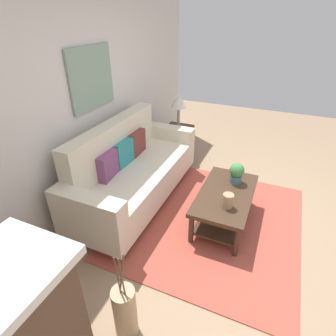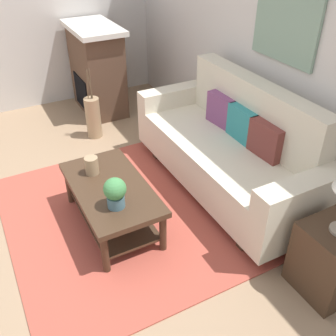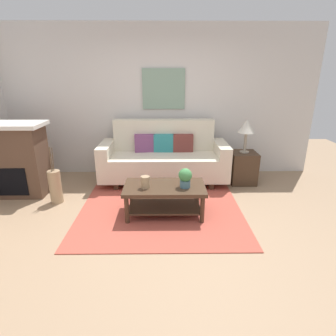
{
  "view_description": "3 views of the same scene",
  "coord_description": "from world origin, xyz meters",
  "px_view_note": "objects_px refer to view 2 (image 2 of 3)",
  "views": [
    {
      "loc": [
        -2.6,
        -0.06,
        2.27
      ],
      "look_at": [
        0.14,
        1.14,
        0.54
      ],
      "focal_mm": 29.06,
      "sensor_mm": 36.0,
      "label": 1
    },
    {
      "loc": [
        2.6,
        -0.44,
        2.39
      ],
      "look_at": [
        0.14,
        0.87,
        0.5
      ],
      "focal_mm": 41.18,
      "sensor_mm": 36.0,
      "label": 2
    },
    {
      "loc": [
        0.06,
        -3.07,
        1.89
      ],
      "look_at": [
        0.11,
        0.96,
        0.47
      ],
      "focal_mm": 29.33,
      "sensor_mm": 36.0,
      "label": 3
    }
  ],
  "objects_px": {
    "fireplace": "(97,69)",
    "throw_pillow_plum": "(222,110)",
    "couch": "(229,150)",
    "throw_pillow_maroon": "(266,140)",
    "coffee_table": "(111,197)",
    "tabletop_vase": "(92,166)",
    "framed_painting": "(286,20)",
    "potted_plant_tabletop": "(115,192)",
    "throw_pillow_teal": "(243,124)",
    "side_table": "(331,259)",
    "floor_vase": "(93,118)"
  },
  "relations": [
    {
      "from": "fireplace",
      "to": "throw_pillow_plum",
      "type": "bearing_deg",
      "value": 17.92
    },
    {
      "from": "couch",
      "to": "throw_pillow_maroon",
      "type": "height_order",
      "value": "couch"
    },
    {
      "from": "fireplace",
      "to": "coffee_table",
      "type": "bearing_deg",
      "value": -17.0
    },
    {
      "from": "throw_pillow_plum",
      "to": "tabletop_vase",
      "type": "distance_m",
      "value": 1.45
    },
    {
      "from": "framed_painting",
      "to": "throw_pillow_maroon",
      "type": "bearing_deg",
      "value": -44.77
    },
    {
      "from": "throw_pillow_maroon",
      "to": "potted_plant_tabletop",
      "type": "height_order",
      "value": "throw_pillow_maroon"
    },
    {
      "from": "throw_pillow_teal",
      "to": "side_table",
      "type": "height_order",
      "value": "throw_pillow_teal"
    },
    {
      "from": "coffee_table",
      "to": "couch",
      "type": "bearing_deg",
      "value": 90.56
    },
    {
      "from": "side_table",
      "to": "framed_painting",
      "type": "height_order",
      "value": "framed_painting"
    },
    {
      "from": "side_table",
      "to": "framed_painting",
      "type": "distance_m",
      "value": 2.0
    },
    {
      "from": "couch",
      "to": "throw_pillow_teal",
      "type": "relative_size",
      "value": 6.14
    },
    {
      "from": "floor_vase",
      "to": "potted_plant_tabletop",
      "type": "bearing_deg",
      "value": -12.92
    },
    {
      "from": "potted_plant_tabletop",
      "to": "fireplace",
      "type": "distance_m",
      "value": 2.75
    },
    {
      "from": "throw_pillow_teal",
      "to": "coffee_table",
      "type": "xyz_separation_m",
      "value": [
        0.01,
        -1.37,
        -0.37
      ]
    },
    {
      "from": "floor_vase",
      "to": "tabletop_vase",
      "type": "bearing_deg",
      "value": -18.24
    },
    {
      "from": "throw_pillow_maroon",
      "to": "floor_vase",
      "type": "relative_size",
      "value": 0.71
    },
    {
      "from": "framed_painting",
      "to": "throw_pillow_teal",
      "type": "bearing_deg",
      "value": -90.0
    },
    {
      "from": "throw_pillow_maroon",
      "to": "tabletop_vase",
      "type": "relative_size",
      "value": 2.22
    },
    {
      "from": "couch",
      "to": "floor_vase",
      "type": "height_order",
      "value": "couch"
    },
    {
      "from": "side_table",
      "to": "framed_painting",
      "type": "xyz_separation_m",
      "value": [
        -1.4,
        0.55,
        1.32
      ]
    },
    {
      "from": "throw_pillow_plum",
      "to": "throw_pillow_maroon",
      "type": "height_order",
      "value": "same"
    },
    {
      "from": "couch",
      "to": "framed_painting",
      "type": "bearing_deg",
      "value": 90.0
    },
    {
      "from": "throw_pillow_plum",
      "to": "throw_pillow_teal",
      "type": "xyz_separation_m",
      "value": [
        0.34,
        0.0,
        0.0
      ]
    },
    {
      "from": "side_table",
      "to": "floor_vase",
      "type": "bearing_deg",
      "value": -165.76
    },
    {
      "from": "throw_pillow_maroon",
      "to": "side_table",
      "type": "bearing_deg",
      "value": -11.29
    },
    {
      "from": "couch",
      "to": "tabletop_vase",
      "type": "bearing_deg",
      "value": -100.42
    },
    {
      "from": "framed_painting",
      "to": "coffee_table",
      "type": "bearing_deg",
      "value": -89.59
    },
    {
      "from": "throw_pillow_plum",
      "to": "tabletop_vase",
      "type": "relative_size",
      "value": 2.22
    },
    {
      "from": "couch",
      "to": "throw_pillow_plum",
      "type": "bearing_deg",
      "value": 159.9
    },
    {
      "from": "coffee_table",
      "to": "floor_vase",
      "type": "bearing_deg",
      "value": 166.7
    },
    {
      "from": "coffee_table",
      "to": "framed_painting",
      "type": "bearing_deg",
      "value": 90.41
    },
    {
      "from": "couch",
      "to": "fireplace",
      "type": "height_order",
      "value": "fireplace"
    },
    {
      "from": "side_table",
      "to": "floor_vase",
      "type": "relative_size",
      "value": 1.1
    },
    {
      "from": "throw_pillow_teal",
      "to": "potted_plant_tabletop",
      "type": "relative_size",
      "value": 1.37
    },
    {
      "from": "throw_pillow_teal",
      "to": "coffee_table",
      "type": "bearing_deg",
      "value": -89.49
    },
    {
      "from": "couch",
      "to": "fireplace",
      "type": "bearing_deg",
      "value": -167.46
    },
    {
      "from": "coffee_table",
      "to": "side_table",
      "type": "distance_m",
      "value": 1.81
    },
    {
      "from": "throw_pillow_teal",
      "to": "floor_vase",
      "type": "height_order",
      "value": "throw_pillow_teal"
    },
    {
      "from": "couch",
      "to": "floor_vase",
      "type": "xyz_separation_m",
      "value": [
        -1.63,
        -0.86,
        -0.18
      ]
    },
    {
      "from": "coffee_table",
      "to": "tabletop_vase",
      "type": "height_order",
      "value": "tabletop_vase"
    },
    {
      "from": "throw_pillow_teal",
      "to": "fireplace",
      "type": "bearing_deg",
      "value": -164.57
    },
    {
      "from": "fireplace",
      "to": "framed_painting",
      "type": "height_order",
      "value": "framed_painting"
    },
    {
      "from": "side_table",
      "to": "coffee_table",
      "type": "bearing_deg",
      "value": -140.24
    },
    {
      "from": "coffee_table",
      "to": "throw_pillow_plum",
      "type": "bearing_deg",
      "value": 104.56
    },
    {
      "from": "couch",
      "to": "throw_pillow_teal",
      "type": "xyz_separation_m",
      "value": [
        0.0,
        0.13,
        0.25
      ]
    },
    {
      "from": "throw_pillow_plum",
      "to": "fireplace",
      "type": "distance_m",
      "value": 2.11
    },
    {
      "from": "throw_pillow_plum",
      "to": "coffee_table",
      "type": "distance_m",
      "value": 1.46
    },
    {
      "from": "side_table",
      "to": "framed_painting",
      "type": "bearing_deg",
      "value": 158.52
    },
    {
      "from": "couch",
      "to": "throw_pillow_teal",
      "type": "bearing_deg",
      "value": 90.0
    },
    {
      "from": "throw_pillow_teal",
      "to": "side_table",
      "type": "relative_size",
      "value": 0.64
    }
  ]
}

